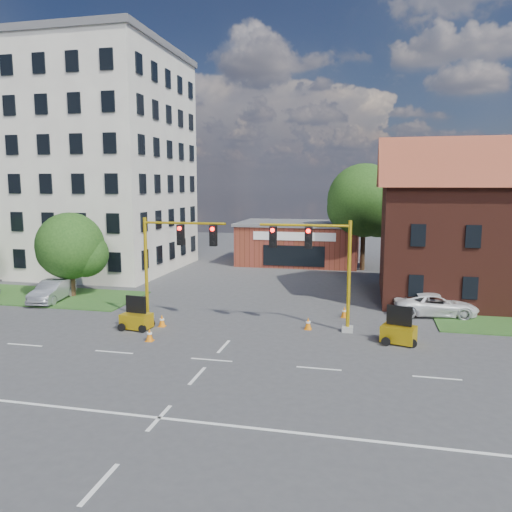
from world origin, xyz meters
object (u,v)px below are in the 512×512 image
trailer_east (399,332)px  pickup_white (436,305)px  signal_mast_east (319,261)px  signal_mast_west (171,256)px  trailer_west (136,319)px

trailer_east → pickup_white: 6.75m
signal_mast_east → trailer_east: signal_mast_east is taller
signal_mast_west → trailer_east: size_ratio=3.23×
trailer_east → signal_mast_west: bearing=-168.6°
trailer_east → trailer_west: bearing=-159.5°
trailer_west → pickup_white: 18.23m
trailer_west → signal_mast_east: bearing=19.1°
trailer_west → trailer_east: size_ratio=0.96×
signal_mast_west → trailer_west: bearing=-122.1°
trailer_west → pickup_white: trailer_west is taller
signal_mast_east → trailer_west: (-10.04, -2.12, -3.35)m
signal_mast_east → pickup_white: 8.92m
signal_mast_east → trailer_west: bearing=-168.1°
signal_mast_east → trailer_west: size_ratio=3.37×
signal_mast_east → signal_mast_west: bearing=180.0°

